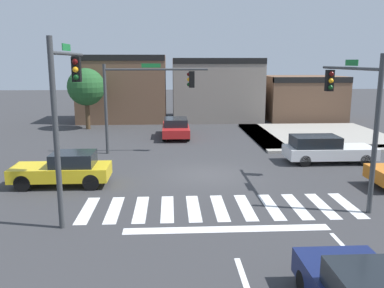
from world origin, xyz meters
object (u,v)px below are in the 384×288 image
object	(u,v)px
car_yellow	(64,169)
roadside_tree	(86,87)
traffic_signal_southeast	(353,101)
traffic_signal_southwest	(66,97)
traffic_signal_northwest	(146,90)
car_red	(176,127)
car_white	(325,149)

from	to	relation	value
car_yellow	roadside_tree	xyz separation A→B (m)	(-1.98, 15.33, 2.63)
traffic_signal_southeast	roadside_tree	size ratio (longest dim) A/B	1.16
traffic_signal_southeast	car_yellow	bearing A→B (deg)	80.58
traffic_signal_southwest	roadside_tree	xyz separation A→B (m)	(-3.06, 18.60, -0.83)
traffic_signal_northwest	car_yellow	size ratio (longest dim) A/B	1.43
traffic_signal_southwest	traffic_signal_southeast	size ratio (longest dim) A/B	1.09
car_yellow	car_red	size ratio (longest dim) A/B	0.90
traffic_signal_northwest	car_yellow	xyz separation A→B (m)	(-3.28, -6.26, -3.01)
traffic_signal_southwest	car_red	world-z (taller)	traffic_signal_southwest
traffic_signal_southwest	traffic_signal_northwest	xyz separation A→B (m)	(2.20, 9.53, -0.44)
traffic_signal_northwest	car_white	xyz separation A→B (m)	(9.79, -2.81, -3.02)
car_white	car_yellow	bearing A→B (deg)	-165.22
traffic_signal_southeast	roadside_tree	bearing A→B (deg)	38.71
roadside_tree	car_red	bearing A→B (deg)	-29.32
car_white	roadside_tree	distance (m)	19.36
traffic_signal_southeast	car_white	world-z (taller)	traffic_signal_southeast
car_yellow	traffic_signal_southeast	bearing A→B (deg)	170.58
traffic_signal_northwest	car_white	bearing A→B (deg)	-16.04
car_white	car_red	distance (m)	11.25
traffic_signal_southeast	car_white	size ratio (longest dim) A/B	1.19
traffic_signal_southwest	car_yellow	world-z (taller)	traffic_signal_southwest
car_white	car_red	xyz separation A→B (m)	(-7.99, 7.92, -0.04)
traffic_signal_southwest	traffic_signal_southeast	world-z (taller)	traffic_signal_southwest
traffic_signal_southeast	traffic_signal_northwest	size ratio (longest dim) A/B	0.94
car_white	car_red	size ratio (longest dim) A/B	1.01
car_yellow	car_white	bearing A→B (deg)	-165.22
traffic_signal_southwest	traffic_signal_northwest	bearing A→B (deg)	-13.01
traffic_signal_southwest	traffic_signal_northwest	world-z (taller)	traffic_signal_southwest
traffic_signal_southwest	traffic_signal_northwest	size ratio (longest dim) A/B	1.02
traffic_signal_southwest	car_red	size ratio (longest dim) A/B	1.31
traffic_signal_southwest	car_white	bearing A→B (deg)	-60.75
traffic_signal_northwest	car_white	distance (m)	10.62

